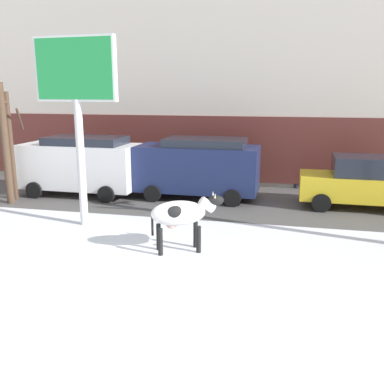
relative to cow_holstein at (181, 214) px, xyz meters
name	(u,v)px	position (x,y,z in m)	size (l,w,h in m)	color
ground_plane	(153,276)	(-0.24, -1.64, -1.00)	(120.00, 120.00, 0.00)	white
road_strip	(210,199)	(-0.24, 5.53, -1.00)	(60.00, 5.60, 0.01)	#514F4C
building_facade	(232,38)	(-0.24, 11.13, 5.48)	(44.00, 6.10, 13.00)	beige
cow_holstein	(181,214)	(0.00, 0.00, 0.00)	(1.90, 1.14, 1.54)	silver
billboard	(76,81)	(-3.47, 1.54, 3.31)	(2.53, 0.33, 5.56)	silver
car_white_van	(81,164)	(-5.33, 5.11, 0.24)	(4.62, 2.16, 2.32)	white
car_navy_van	(198,166)	(-0.71, 5.56, 0.24)	(4.62, 2.16, 2.32)	#19234C
car_yellow_sedan	(362,183)	(5.18, 5.45, -0.09)	(4.22, 2.02, 1.84)	gold
pedestrian_near_billboard	(298,168)	(3.05, 8.17, -0.12)	(0.36, 0.24, 1.73)	#282833
pedestrian_by_cars	(203,164)	(-1.02, 8.17, -0.12)	(0.36, 0.24, 1.73)	#282833
bare_tree_left_lot	(4,140)	(-7.35, 3.32, 1.31)	(0.92, 1.38, 4.35)	#4C3828
bare_tree_far_back	(9,140)	(-7.54, 3.87, 1.28)	(1.21, 1.19, 4.43)	#4C3828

